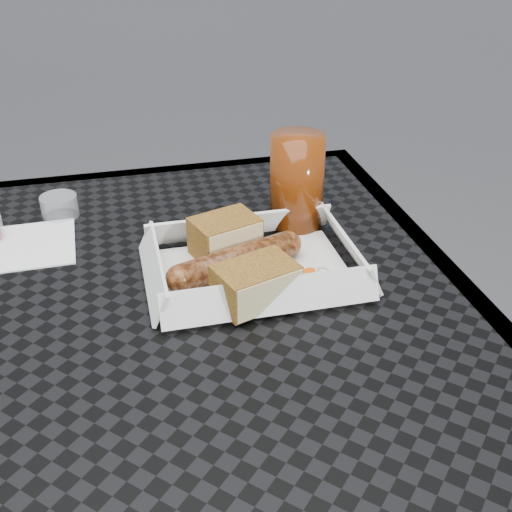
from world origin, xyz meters
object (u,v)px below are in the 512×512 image
Objects in this scene: patio_table at (131,371)px; bratwurst at (236,261)px; drink_glass at (297,182)px; food_tray at (254,272)px.

patio_table is 0.17m from bratwurst.
patio_table is 6.27× the size of drink_glass.
patio_table is at bearing -161.54° from food_tray.
drink_glass is (0.24, 0.16, 0.14)m from patio_table.
drink_glass is (0.10, 0.10, 0.04)m from bratwurst.
food_tray is 0.15m from drink_glass.
food_tray is 1.72× the size of drink_glass.
patio_table is 0.18m from food_tray.
bratwurst is (-0.02, 0.00, 0.02)m from food_tray.
food_tray reaches higher than patio_table.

